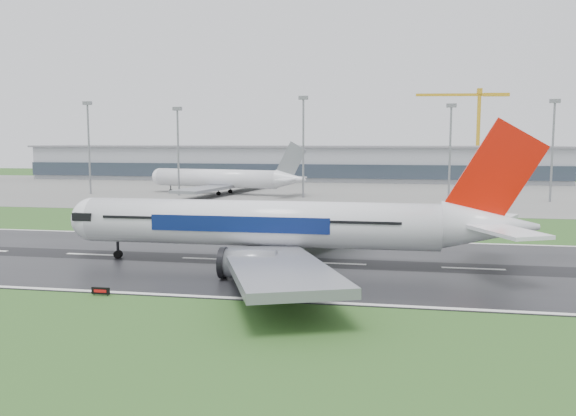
# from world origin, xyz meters

# --- Properties ---
(ground) EXTENTS (520.00, 520.00, 0.00)m
(ground) POSITION_xyz_m (0.00, 0.00, 0.00)
(ground) COLOR #274F1D
(ground) RESTS_ON ground
(runway) EXTENTS (400.00, 45.00, 0.10)m
(runway) POSITION_xyz_m (0.00, 0.00, 0.05)
(runway) COLOR black
(runway) RESTS_ON ground
(apron) EXTENTS (400.00, 130.00, 0.08)m
(apron) POSITION_xyz_m (0.00, 125.00, 0.04)
(apron) COLOR slate
(apron) RESTS_ON ground
(terminal) EXTENTS (240.00, 36.00, 15.00)m
(terminal) POSITION_xyz_m (0.00, 185.00, 7.50)
(terminal) COLOR gray
(terminal) RESTS_ON ground
(main_airliner) EXTENTS (70.78, 67.47, 20.72)m
(main_airliner) POSITION_xyz_m (33.38, -1.81, 10.46)
(main_airliner) COLOR white
(main_airliner) RESTS_ON runway
(parked_airliner) EXTENTS (68.51, 65.29, 17.31)m
(parked_airliner) POSITION_xyz_m (-9.44, 107.27, 8.74)
(parked_airliner) COLOR white
(parked_airliner) RESTS_ON apron
(tower_crane) EXTENTS (42.48, 7.31, 42.14)m
(tower_crane) POSITION_xyz_m (86.04, 200.00, 21.07)
(tower_crane) COLOR gold
(tower_crane) RESTS_ON ground
(runway_sign) EXTENTS (2.31, 0.54, 1.04)m
(runway_sign) POSITION_xyz_m (13.67, -23.29, 0.52)
(runway_sign) COLOR black
(runway_sign) RESTS_ON ground
(floodmast_1) EXTENTS (0.64, 0.64, 30.33)m
(floodmast_1) POSITION_xyz_m (-54.60, 100.00, 15.17)
(floodmast_1) COLOR gray
(floodmast_1) RESTS_ON ground
(floodmast_2) EXTENTS (0.64, 0.64, 28.20)m
(floodmast_2) POSITION_xyz_m (-22.59, 100.00, 14.10)
(floodmast_2) COLOR gray
(floodmast_2) RESTS_ON ground
(floodmast_3) EXTENTS (0.64, 0.64, 31.24)m
(floodmast_3) POSITION_xyz_m (19.46, 100.00, 15.62)
(floodmast_3) COLOR gray
(floodmast_3) RESTS_ON ground
(floodmast_4) EXTENTS (0.64, 0.64, 28.38)m
(floodmast_4) POSITION_xyz_m (64.93, 100.00, 14.19)
(floodmast_4) COLOR gray
(floodmast_4) RESTS_ON ground
(floodmast_5) EXTENTS (0.64, 0.64, 29.38)m
(floodmast_5) POSITION_xyz_m (94.45, 100.00, 14.69)
(floodmast_5) COLOR gray
(floodmast_5) RESTS_ON ground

